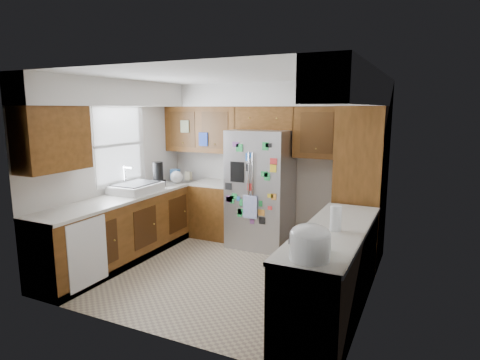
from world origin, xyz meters
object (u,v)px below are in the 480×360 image
pantry (361,186)px  paper_towel (336,218)px  fridge (261,189)px  rice_cooker (310,241)px

pantry → paper_towel: pantry is taller
paper_towel → fridge: bearing=131.5°
rice_cooker → paper_towel: 0.87m
pantry → fridge: (-1.50, 0.05, -0.17)m
rice_cooker → paper_towel: (0.02, 0.87, -0.03)m
pantry → rice_cooker: 2.53m
rice_cooker → paper_towel: rice_cooker is taller
fridge → paper_towel: fridge is taller
pantry → paper_towel: size_ratio=8.56×
pantry → rice_cooker: pantry is taller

